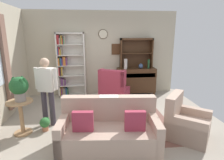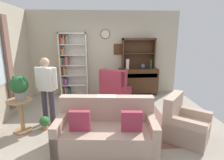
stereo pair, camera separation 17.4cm
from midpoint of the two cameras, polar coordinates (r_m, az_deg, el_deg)
The scene contains 18 objects.
ground_plane at distance 4.73m, azimuth 0.02°, elevation -11.98°, with size 5.40×4.60×0.02m, color #9E9384.
wall_back at distance 6.41m, azimuth -1.37°, elevation 8.14°, with size 5.00×0.09×2.80m.
area_rug at distance 4.48m, azimuth 2.94°, elevation -13.41°, with size 2.42×2.03×0.01m, color brown.
bookshelf at distance 6.32m, azimuth -11.60°, elevation 4.46°, with size 0.90×0.30×2.10m.
sideboard at distance 6.45m, azimuth 8.78°, elevation -0.06°, with size 1.30×0.45×0.92m.
sideboard_hutch at distance 6.39m, azimuth 8.92°, elevation 9.36°, with size 1.10×0.26×1.00m.
vase_tall at distance 6.18m, azimuth 5.61°, elevation 4.88°, with size 0.11×0.11×0.33m, color beige.
vase_round at distance 6.32m, azimuth 10.23°, elevation 4.18°, with size 0.15×0.15×0.17m, color #33476B.
bottle_wine at distance 6.36m, azimuth 12.59°, elevation 4.75°, with size 0.07×0.07×0.31m, color #194223.
couch_floral at distance 3.57m, azimuth -0.35°, elevation -15.37°, with size 1.87×1.01×0.90m.
armchair_floral at distance 4.12m, azimuth 22.57°, elevation -12.67°, with size 1.08×1.07×0.88m.
wingback_chair at distance 5.66m, azimuth 1.83°, elevation -3.25°, with size 1.05×1.06×1.05m.
plant_stand at distance 4.40m, azimuth -25.09°, elevation -8.96°, with size 0.52×0.52×0.73m.
potted_plant_large at distance 4.22m, azimuth -25.50°, elevation -1.65°, with size 0.37×0.37×0.51m.
potted_plant_small at distance 4.42m, azimuth -18.87°, elevation -12.09°, with size 0.22×0.22×0.30m.
person_reading at distance 4.42m, azimuth -18.34°, elevation -1.89°, with size 0.52×0.28×1.56m.
coffee_table at distance 4.26m, azimuth -0.64°, elevation -9.68°, with size 0.80×0.50×0.42m.
book_stack at distance 4.15m, azimuth -0.86°, elevation -8.82°, with size 0.20×0.15×0.06m.
Camera 2 is at (-0.22, -4.24, 2.07)m, focal length 29.79 mm.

